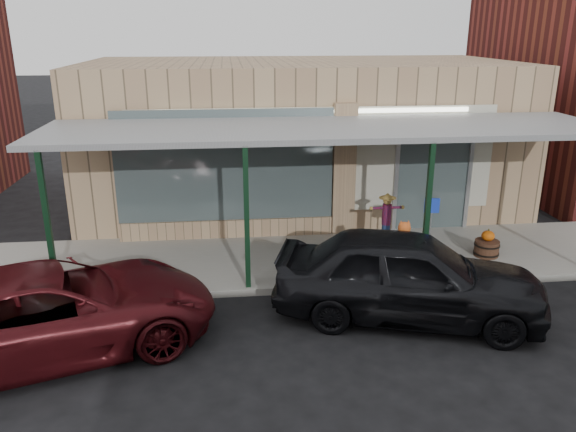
{
  "coord_description": "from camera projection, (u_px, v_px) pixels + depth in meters",
  "views": [
    {
      "loc": [
        -2.1,
        -8.11,
        5.08
      ],
      "look_at": [
        -0.95,
        2.6,
        1.46
      ],
      "focal_mm": 35.0,
      "sensor_mm": 36.0,
      "label": 1
    }
  ],
  "objects": [
    {
      "name": "ground",
      "position": [
        360.0,
        345.0,
        9.48
      ],
      "size": [
        120.0,
        120.0,
        0.0
      ],
      "primitive_type": "plane",
      "color": "black",
      "rests_on": "ground"
    },
    {
      "name": "sidewalk",
      "position": [
        325.0,
        258.0,
        12.85
      ],
      "size": [
        40.0,
        3.2,
        0.15
      ],
      "primitive_type": "cube",
      "color": "gray",
      "rests_on": "ground"
    },
    {
      "name": "storefront",
      "position": [
        300.0,
        135.0,
        16.51
      ],
      "size": [
        12.0,
        6.25,
        4.2
      ],
      "color": "tan",
      "rests_on": "ground"
    },
    {
      "name": "awning",
      "position": [
        328.0,
        131.0,
        11.88
      ],
      "size": [
        12.0,
        3.0,
        3.04
      ],
      "color": "slate",
      "rests_on": "ground"
    },
    {
      "name": "block_buildings_near",
      "position": [
        361.0,
        73.0,
        17.15
      ],
      "size": [
        61.0,
        8.0,
        8.0
      ],
      "color": "maroon",
      "rests_on": "ground"
    },
    {
      "name": "barrel_scarecrow",
      "position": [
        386.0,
        230.0,
        13.04
      ],
      "size": [
        0.83,
        0.59,
        1.37
      ],
      "rotation": [
        0.0,
        0.0,
        -0.13
      ],
      "color": "#482B1D",
      "rests_on": "sidewalk"
    },
    {
      "name": "barrel_pumpkin",
      "position": [
        487.0,
        246.0,
        12.73
      ],
      "size": [
        0.64,
        0.64,
        0.64
      ],
      "rotation": [
        0.0,
        0.0,
        0.21
      ],
      "color": "#482B1D",
      "rests_on": "sidewalk"
    },
    {
      "name": "handicap_sign",
      "position": [
        430.0,
        223.0,
        11.92
      ],
      "size": [
        0.32,
        0.06,
        1.55
      ],
      "rotation": [
        0.0,
        0.0,
        -0.11
      ],
      "color": "gray",
      "rests_on": "sidewalk"
    },
    {
      "name": "parked_sedan",
      "position": [
        408.0,
        275.0,
        10.16
      ],
      "size": [
        5.19,
        3.22,
        1.65
      ],
      "rotation": [
        0.0,
        0.0,
        1.29
      ],
      "color": "black",
      "rests_on": "ground"
    },
    {
      "name": "car_maroon",
      "position": [
        53.0,
        311.0,
        9.09
      ],
      "size": [
        5.75,
        3.99,
        1.46
      ],
      "primitive_type": "imported",
      "rotation": [
        0.0,
        0.0,
        1.9
      ],
      "color": "#440D11",
      "rests_on": "ground"
    }
  ]
}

